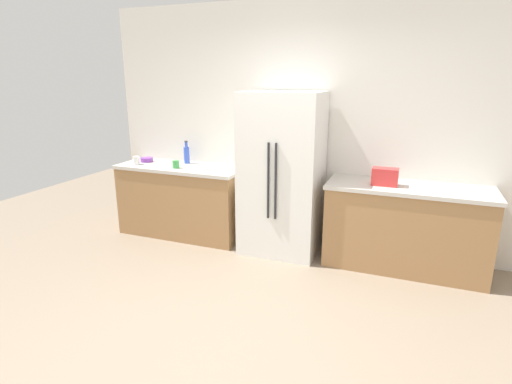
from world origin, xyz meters
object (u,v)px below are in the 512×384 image
Objects in this scene: bottle_a at (187,154)px; cup_b at (136,160)px; cup_a at (176,164)px; bowl_a at (147,160)px; toaster at (385,177)px; refrigerator at (282,175)px.

bottle_a reaches higher than cup_b.
cup_a is at bearing -85.17° from bottle_a.
cup_b reaches higher than bowl_a.
cup_a is at bearing -178.19° from toaster.
cup_a is at bearing 0.51° from cup_b.
cup_a is at bearing -18.66° from bowl_a.
toaster is at bearing -0.94° from refrigerator.
refrigerator is 11.35× the size of bowl_a.
bottle_a is (-2.41, 0.22, 0.03)m from toaster.
bottle_a is 2.73× the size of cup_b.
refrigerator is 17.28× the size of cup_b.
cup_a is (-2.38, -0.08, -0.04)m from toaster.
refrigerator reaches higher than bowl_a.
bottle_a is 0.30m from cup_a.
toaster is 2.42m from bottle_a.
toaster reaches higher than bowl_a.
cup_b reaches higher than cup_a.
bowl_a is at bearing 177.82° from toaster.
bowl_a is (-1.85, 0.09, 0.02)m from refrigerator.
cup_b is at bearing -176.98° from refrigerator.
toaster is 2.95m from cup_b.
cup_a is at bearing -175.89° from refrigerator.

